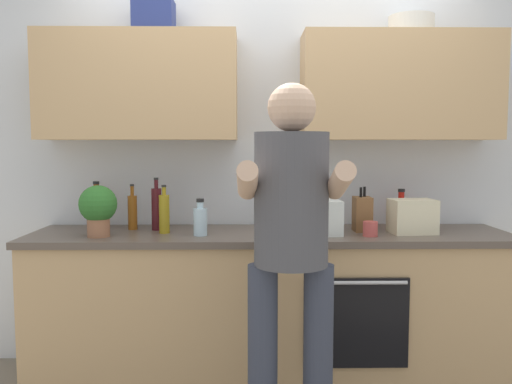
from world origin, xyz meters
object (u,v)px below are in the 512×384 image
(cup_ceramic, at_px, (370,229))
(bottle_hotsauce, at_px, (401,212))
(person_standing, at_px, (291,236))
(bottle_oil, at_px, (164,213))
(bottle_water, at_px, (200,220))
(knife_block, at_px, (362,214))
(grocery_bag_rice, at_px, (412,216))
(bottle_vinegar, at_px, (97,208))
(cup_stoneware, at_px, (289,222))
(grocery_bag_produce, at_px, (319,218))
(bottle_soy, at_px, (105,217))
(bottle_wine, at_px, (157,208))
(potted_herb, at_px, (98,207))
(bottle_syrup, at_px, (133,211))

(cup_ceramic, bearing_deg, bottle_hotsauce, 50.99)
(person_standing, distance_m, bottle_oil, 0.98)
(bottle_water, xyz_separation_m, knife_block, (0.96, 0.14, 0.02))
(bottle_oil, relative_size, grocery_bag_rice, 1.12)
(bottle_vinegar, height_order, bottle_hotsauce, bottle_vinegar)
(cup_stoneware, height_order, grocery_bag_produce, grocery_bag_produce)
(bottle_hotsauce, relative_size, cup_ceramic, 2.86)
(person_standing, distance_m, bottle_soy, 1.33)
(grocery_bag_rice, bearing_deg, bottle_oil, 178.96)
(bottle_wine, height_order, cup_ceramic, bottle_wine)
(bottle_hotsauce, relative_size, bottle_water, 1.14)
(bottle_vinegar, xyz_separation_m, knife_block, (1.63, -0.15, -0.02))
(bottle_hotsauce, xyz_separation_m, grocery_bag_rice, (-0.00, -0.23, 0.00))
(person_standing, distance_m, grocery_bag_produce, 0.67)
(bottle_water, xyz_separation_m, cup_ceramic, (0.97, -0.04, -0.05))
(bottle_water, distance_m, cup_ceramic, 0.97)
(person_standing, bearing_deg, potted_herb, 150.71)
(bottle_hotsauce, bearing_deg, bottle_oil, -171.88)
(bottle_vinegar, height_order, bottle_syrup, bottle_vinegar)
(bottle_water, xyz_separation_m, grocery_bag_produce, (0.68, 0.02, 0.01))
(bottle_hotsauce, bearing_deg, grocery_bag_rice, -90.07)
(bottle_syrup, relative_size, bottle_wine, 0.87)
(cup_ceramic, relative_size, grocery_bag_produce, 0.34)
(bottle_soy, bearing_deg, bottle_vinegar, 125.68)
(bottle_wine, xyz_separation_m, grocery_bag_rice, (1.52, -0.14, -0.03))
(bottle_oil, bearing_deg, bottle_water, -21.77)
(grocery_bag_rice, bearing_deg, cup_ceramic, -159.93)
(bottle_syrup, bearing_deg, bottle_oil, -33.55)
(bottle_soy, height_order, cup_stoneware, bottle_soy)
(bottle_oil, bearing_deg, potted_herb, -161.80)
(bottle_vinegar, xyz_separation_m, bottle_wine, (0.39, -0.08, 0.01))
(bottle_syrup, xyz_separation_m, potted_herb, (-0.14, -0.26, 0.06))
(grocery_bag_rice, xyz_separation_m, grocery_bag_produce, (-0.56, -0.04, -0.00))
(bottle_soy, bearing_deg, grocery_bag_rice, -3.62)
(bottle_syrup, relative_size, bottle_hotsauce, 1.15)
(bottle_vinegar, relative_size, bottle_water, 1.38)
(person_standing, bearing_deg, bottle_hotsauce, 49.84)
(bottle_wine, xyz_separation_m, potted_herb, (-0.29, -0.23, 0.03))
(bottle_wine, bearing_deg, cup_stoneware, 1.90)
(bottle_soy, distance_m, bottle_wine, 0.31)
(bottle_water, relative_size, grocery_bag_rice, 0.84)
(bottle_wine, height_order, potted_herb, bottle_wine)
(bottle_oil, height_order, cup_ceramic, bottle_oil)
(bottle_hotsauce, bearing_deg, bottle_syrup, -177.81)
(bottle_soy, bearing_deg, bottle_wine, 5.20)
(bottle_hotsauce, distance_m, bottle_water, 1.27)
(bottle_soy, height_order, bottle_hotsauce, bottle_hotsauce)
(bottle_syrup, xyz_separation_m, bottle_water, (0.44, -0.23, -0.02))
(bottle_water, relative_size, cup_ceramic, 2.51)
(bottle_vinegar, bearing_deg, grocery_bag_produce, -11.16)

